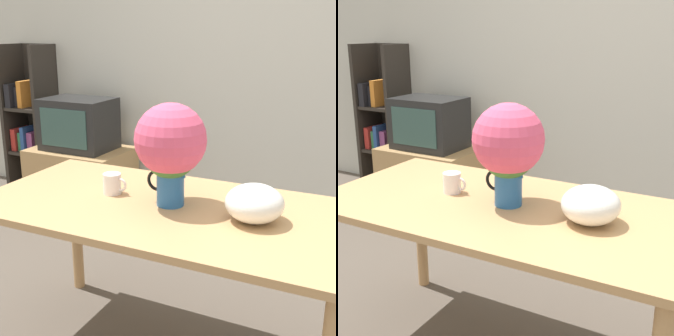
# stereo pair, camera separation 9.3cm
# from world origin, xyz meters

# --- Properties ---
(wall_back) EXTENTS (8.00, 0.05, 2.60)m
(wall_back) POSITION_xyz_m (0.00, 1.97, 1.30)
(wall_back) COLOR silver
(wall_back) RESTS_ON ground_plane
(table) EXTENTS (1.55, 0.80, 0.74)m
(table) POSITION_xyz_m (-0.02, 0.22, 0.65)
(table) COLOR tan
(table) RESTS_ON ground_plane
(flower_vase) EXTENTS (0.29, 0.29, 0.42)m
(flower_vase) POSITION_xyz_m (-0.00, 0.24, 0.99)
(flower_vase) COLOR #235B9E
(flower_vase) RESTS_ON table
(coffee_mug) EXTENTS (0.11, 0.08, 0.09)m
(coffee_mug) POSITION_xyz_m (-0.28, 0.25, 0.79)
(coffee_mug) COLOR white
(coffee_mug) RESTS_ON table
(white_bowl) EXTENTS (0.22, 0.22, 0.14)m
(white_bowl) POSITION_xyz_m (0.35, 0.22, 0.81)
(white_bowl) COLOR white
(white_bowl) RESTS_ON table
(tv_stand) EXTENTS (0.78, 0.54, 0.51)m
(tv_stand) POSITION_xyz_m (-1.45, 1.60, 0.25)
(tv_stand) COLOR tan
(tv_stand) RESTS_ON ground_plane
(tv_set) EXTENTS (0.54, 0.40, 0.40)m
(tv_set) POSITION_xyz_m (-1.45, 1.60, 0.71)
(tv_set) COLOR black
(tv_set) RESTS_ON tv_stand
(bookshelf) EXTENTS (0.41, 0.32, 1.31)m
(bookshelf) POSITION_xyz_m (-2.12, 1.80, 0.65)
(bookshelf) COLOR #2D2823
(bookshelf) RESTS_ON ground_plane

